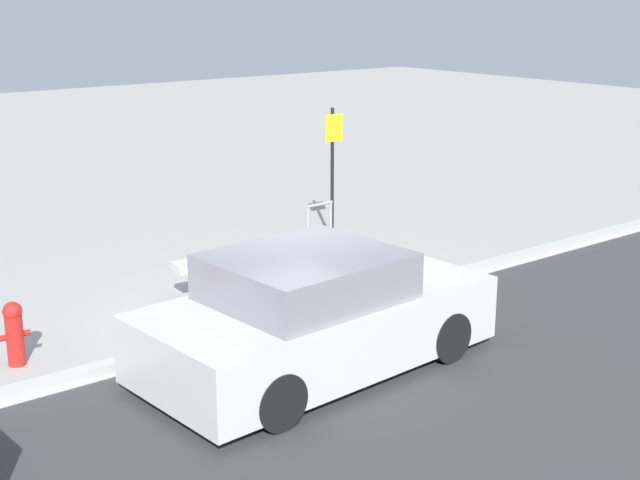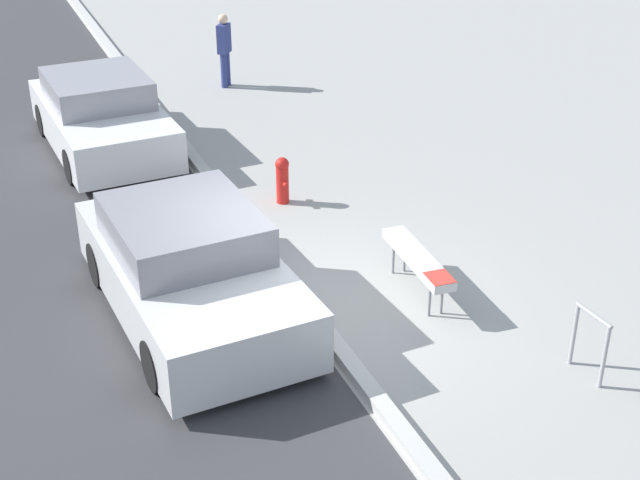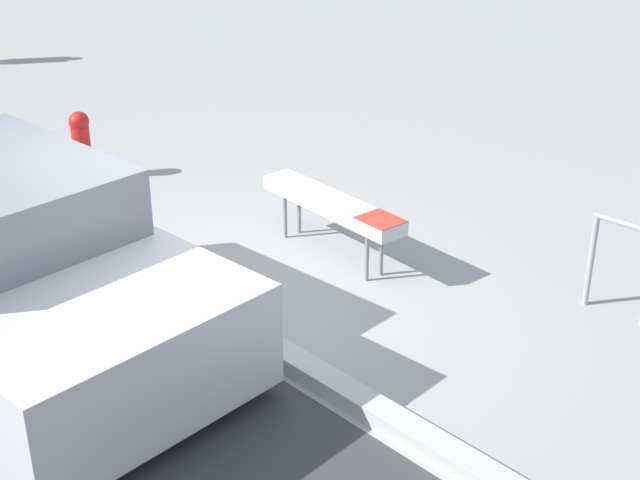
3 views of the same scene
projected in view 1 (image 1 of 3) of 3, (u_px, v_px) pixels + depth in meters
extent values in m
plane|color=#9E9E99|center=(287.00, 324.00, 11.53)|extent=(60.00, 60.00, 0.00)
cube|color=#B7B7B2|center=(287.00, 319.00, 11.52)|extent=(60.00, 0.20, 0.13)
cylinder|color=gray|center=(195.00, 287.00, 12.27)|extent=(0.04, 0.04, 0.45)
cylinder|color=gray|center=(266.00, 273.00, 12.90)|extent=(0.04, 0.04, 0.45)
cylinder|color=gray|center=(190.00, 284.00, 12.41)|extent=(0.04, 0.04, 0.45)
cylinder|color=gray|center=(260.00, 270.00, 13.03)|extent=(0.04, 0.04, 0.45)
cube|color=silver|center=(228.00, 259.00, 12.58)|extent=(1.66, 0.41, 0.12)
cube|color=red|center=(267.00, 248.00, 12.91)|extent=(0.38, 0.32, 0.01)
cylinder|color=#99999E|center=(308.00, 231.00, 14.53)|extent=(0.05, 0.05, 0.80)
cylinder|color=#99999E|center=(331.00, 225.00, 14.85)|extent=(0.05, 0.05, 0.80)
cylinder|color=#99999E|center=(319.00, 204.00, 14.58)|extent=(0.55, 0.08, 0.05)
cylinder|color=black|center=(332.00, 176.00, 15.10)|extent=(0.06, 0.06, 2.30)
cube|color=yellow|center=(334.00, 128.00, 14.85)|extent=(0.36, 0.02, 0.46)
cylinder|color=red|center=(15.00, 340.00, 10.19)|extent=(0.20, 0.20, 0.60)
sphere|color=red|center=(12.00, 311.00, 10.10)|extent=(0.22, 0.22, 0.22)
cylinder|color=red|center=(2.00, 338.00, 10.10)|extent=(0.08, 0.07, 0.07)
cylinder|color=red|center=(27.00, 333.00, 10.26)|extent=(0.08, 0.07, 0.07)
cylinder|color=black|center=(346.00, 300.00, 11.55)|extent=(0.61, 0.22, 0.60)
cylinder|color=black|center=(449.00, 337.00, 10.30)|extent=(0.61, 0.22, 0.60)
cylinder|color=black|center=(180.00, 350.00, 9.92)|extent=(0.61, 0.22, 0.60)
cylinder|color=black|center=(279.00, 401.00, 8.67)|extent=(0.61, 0.22, 0.60)
cube|color=silver|center=(317.00, 326.00, 10.05)|extent=(4.20, 2.14, 0.75)
cube|color=gray|center=(306.00, 277.00, 9.78)|extent=(2.07, 1.81, 0.53)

